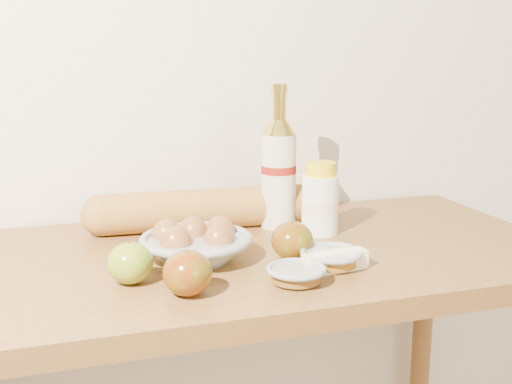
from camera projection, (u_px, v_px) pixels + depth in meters
back_wall at (208, 37)px, 1.44m from camera, size 3.50×0.02×2.60m
table at (251, 311)px, 1.25m from camera, size 1.20×0.60×0.90m
bourbon_bottle at (279, 170)px, 1.35m from camera, size 0.08×0.08×0.30m
cream_bottle at (320, 201)px, 1.32m from camera, size 0.09×0.09×0.15m
egg_bowl at (196, 244)px, 1.16m from camera, size 0.22×0.22×0.07m
baguette at (205, 209)px, 1.36m from camera, size 0.51×0.12×0.09m
apple_yellowgreen at (130, 263)px, 1.04m from camera, size 0.08×0.08×0.07m
apple_redgreen_front at (188, 273)px, 0.99m from camera, size 0.10×0.10×0.07m
apple_redgreen_right at (292, 240)px, 1.16m from camera, size 0.10×0.10×0.07m
sugar_bowl at (296, 274)px, 1.05m from camera, size 0.13×0.13×0.03m
syrup_bowl at (331, 258)px, 1.12m from camera, size 0.13×0.13×0.03m
butter_stick at (335, 261)px, 1.11m from camera, size 0.12×0.05×0.03m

